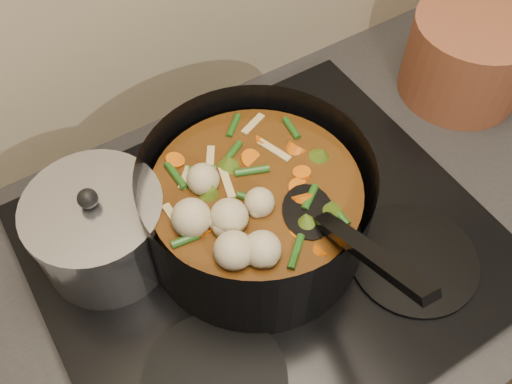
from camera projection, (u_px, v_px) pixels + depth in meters
counter at (264, 360)px, 1.20m from camera, size 2.64×0.64×0.91m
stovetop at (267, 248)px, 0.82m from camera, size 0.62×0.54×0.03m
stockpot at (256, 208)px, 0.77m from camera, size 0.37×0.45×0.22m
saucepan at (101, 230)px, 0.75m from camera, size 0.18×0.18×0.15m
terracotta_crock at (467, 57)px, 0.97m from camera, size 0.21×0.21×0.15m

